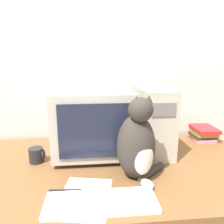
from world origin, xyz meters
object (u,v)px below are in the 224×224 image
object	(u,v)px
keyboard	(101,202)
mug	(37,155)
crt_monitor	(93,120)
pen	(65,190)
book_stack	(203,133)
cat	(137,144)
computer_tower	(151,118)

from	to	relation	value
keyboard	mug	size ratio (longest dim) A/B	5.30
crt_monitor	keyboard	bearing A→B (deg)	-87.99
crt_monitor	keyboard	world-z (taller)	crt_monitor
crt_monitor	pen	distance (m)	0.48
crt_monitor	book_stack	xyz separation A→B (m)	(0.79, 0.13, -0.15)
keyboard	crt_monitor	bearing A→B (deg)	92.01
book_stack	mug	size ratio (longest dim) A/B	2.37
keyboard	cat	size ratio (longest dim) A/B	1.09
book_stack	computer_tower	bearing A→B (deg)	-165.26
computer_tower	cat	distance (m)	0.39
cat	book_stack	bearing A→B (deg)	19.78
crt_monitor	computer_tower	distance (m)	0.37
cat	mug	distance (m)	0.59
crt_monitor	keyboard	distance (m)	0.56
mug	cat	bearing A→B (deg)	-22.70
crt_monitor	computer_tower	xyz separation A→B (m)	(0.37, 0.02, -0.00)
keyboard	cat	distance (m)	0.31
pen	mug	bearing A→B (deg)	121.99
computer_tower	keyboard	xyz separation A→B (m)	(-0.35, -0.54, -0.19)
cat	book_stack	xyz separation A→B (m)	(0.59, 0.47, -0.13)
crt_monitor	book_stack	size ratio (longest dim) A/B	2.31
cat	book_stack	world-z (taller)	cat
book_stack	cat	bearing A→B (deg)	-141.74
crt_monitor	keyboard	xyz separation A→B (m)	(0.02, -0.53, -0.19)
crt_monitor	cat	world-z (taller)	cat
keyboard	computer_tower	bearing A→B (deg)	57.28
computer_tower	mug	bearing A→B (deg)	-169.12
cat	pen	xyz separation A→B (m)	(-0.34, -0.08, -0.17)
crt_monitor	mug	world-z (taller)	crt_monitor
mug	keyboard	bearing A→B (deg)	-50.04
computer_tower	pen	size ratio (longest dim) A/B	3.23
keyboard	cat	world-z (taller)	cat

